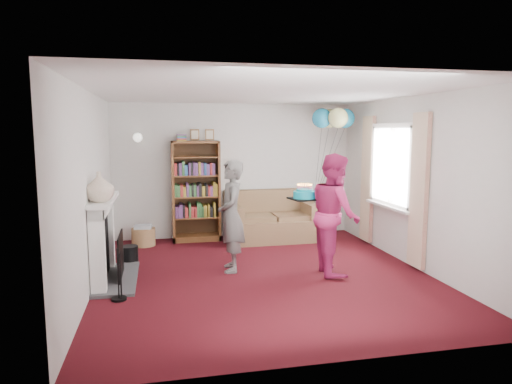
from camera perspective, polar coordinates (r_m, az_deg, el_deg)
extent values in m
plane|color=#34070D|center=(6.46, 1.01, -10.31)|extent=(5.00, 5.00, 0.00)
cube|color=silver|center=(8.65, -2.72, 2.69)|extent=(4.50, 0.02, 2.50)
cube|color=silver|center=(6.10, -20.12, 0.19)|extent=(0.02, 5.00, 2.50)
cube|color=silver|center=(7.06, 19.23, 1.17)|extent=(0.02, 5.00, 2.50)
cube|color=white|center=(6.17, 1.06, 12.41)|extent=(4.50, 5.00, 0.01)
cube|color=#3F3F42|center=(6.53, -17.08, -10.29)|extent=(0.55, 1.40, 0.04)
cube|color=white|center=(5.88, -19.20, -7.18)|extent=(0.18, 0.14, 1.06)
cube|color=white|center=(6.94, -18.09, -4.90)|extent=(0.18, 0.14, 1.06)
cube|color=white|center=(6.32, -18.78, -1.80)|extent=(0.18, 1.24, 0.16)
cube|color=white|center=(6.30, -18.54, -0.90)|extent=(0.28, 1.35, 0.05)
cube|color=black|center=(6.42, -18.76, -6.39)|extent=(0.10, 0.80, 0.86)
cube|color=black|center=(6.43, -16.56, -7.65)|extent=(0.02, 0.70, 0.60)
cylinder|color=black|center=(5.69, -16.86, -9.78)|extent=(0.18, 0.18, 0.64)
cylinder|color=black|center=(7.25, -15.53, -7.53)|extent=(0.26, 0.26, 0.26)
cube|color=white|center=(7.51, 16.79, 7.94)|extent=(0.08, 1.30, 0.08)
cube|color=white|center=(7.60, 16.43, -1.51)|extent=(0.08, 1.30, 0.08)
cube|color=white|center=(7.55, 16.81, 3.19)|extent=(0.01, 1.15, 1.20)
cube|color=white|center=(7.59, 16.22, -1.75)|extent=(0.14, 1.32, 0.04)
cube|color=beige|center=(6.85, 19.71, 0.13)|extent=(0.07, 0.38, 2.20)
cube|color=beige|center=(8.28, 13.76, 1.57)|extent=(0.07, 0.38, 2.20)
cylinder|color=gold|center=(8.45, -14.55, 6.76)|extent=(0.04, 0.12, 0.04)
sphere|color=white|center=(8.36, -14.57, 6.62)|extent=(0.16, 0.16, 0.16)
cube|color=#472B14|center=(8.55, -7.62, 0.27)|extent=(0.86, 0.04, 1.82)
cube|color=brown|center=(8.34, -10.33, 0.03)|extent=(0.04, 0.42, 1.82)
cube|color=brown|center=(8.40, -4.73, 0.18)|extent=(0.04, 0.42, 1.82)
cube|color=brown|center=(8.29, -7.63, 6.20)|extent=(0.86, 0.42, 0.04)
cube|color=brown|center=(8.51, -7.42, -5.63)|extent=(0.86, 0.42, 0.10)
cube|color=brown|center=(8.43, -7.46, -3.11)|extent=(0.78, 0.38, 0.03)
cube|color=brown|center=(8.37, -7.51, -0.54)|extent=(0.78, 0.38, 0.02)
cube|color=brown|center=(8.33, -7.55, 2.07)|extent=(0.78, 0.38, 0.02)
cube|color=brown|center=(8.30, -7.59, 4.36)|extent=(0.78, 0.38, 0.02)
cube|color=maroon|center=(8.25, -9.29, 6.72)|extent=(0.16, 0.22, 0.12)
cube|color=brown|center=(8.34, -7.67, 7.11)|extent=(0.16, 0.02, 0.20)
cube|color=brown|center=(8.36, -5.83, 7.13)|extent=(0.16, 0.02, 0.20)
cube|color=brown|center=(8.43, 2.06, -4.66)|extent=(1.69, 0.89, 0.40)
cube|color=brown|center=(8.68, 1.54, -1.96)|extent=(1.69, 0.24, 0.70)
cube|color=brown|center=(8.25, -2.84, -3.53)|extent=(0.24, 0.84, 0.55)
cube|color=brown|center=(8.60, 6.77, -3.12)|extent=(0.24, 0.84, 0.55)
cube|color=brown|center=(8.23, -0.36, -3.33)|extent=(0.72, 0.59, 0.12)
cube|color=brown|center=(8.41, 4.70, -3.12)|extent=(0.72, 0.59, 0.12)
cylinder|color=olive|center=(8.26, -13.89, -5.47)|extent=(0.41, 0.41, 0.31)
cube|color=beige|center=(8.22, -13.93, -4.22)|extent=(0.29, 0.23, 0.06)
imported|color=black|center=(6.49, -3.12, -3.01)|extent=(0.42, 0.60, 1.59)
imported|color=#AA2258|center=(6.47, 9.83, -2.69)|extent=(0.72, 0.88, 1.69)
cube|color=black|center=(6.60, 6.07, -0.85)|extent=(0.39, 0.39, 0.02)
cylinder|color=#0E90A2|center=(6.59, 6.08, -0.34)|extent=(0.32, 0.32, 0.10)
cylinder|color=#0E90A2|center=(6.58, 6.09, 0.18)|extent=(0.24, 0.24, 0.04)
cylinder|color=#CF5C99|center=(6.61, 6.89, 0.50)|extent=(0.01, 0.01, 0.09)
sphere|color=orange|center=(6.60, 6.90, 0.94)|extent=(0.02, 0.02, 0.02)
cylinder|color=#CF5C99|center=(6.63, 6.75, 0.54)|extent=(0.01, 0.01, 0.09)
sphere|color=orange|center=(6.63, 6.76, 0.97)|extent=(0.02, 0.02, 0.02)
cylinder|color=#CF5C99|center=(6.66, 6.53, 0.56)|extent=(0.01, 0.01, 0.09)
sphere|color=orange|center=(6.65, 6.54, 0.99)|extent=(0.02, 0.02, 0.02)
cylinder|color=#CF5C99|center=(6.67, 6.27, 0.58)|extent=(0.01, 0.01, 0.09)
sphere|color=orange|center=(6.66, 6.27, 1.01)|extent=(0.02, 0.02, 0.02)
cylinder|color=#CF5C99|center=(6.67, 5.98, 0.59)|extent=(0.01, 0.01, 0.09)
sphere|color=orange|center=(6.66, 5.98, 1.01)|extent=(0.02, 0.02, 0.02)
cylinder|color=#CF5C99|center=(6.66, 5.70, 0.58)|extent=(0.01, 0.01, 0.09)
sphere|color=orange|center=(6.65, 5.71, 1.01)|extent=(0.02, 0.02, 0.02)
cylinder|color=#CF5C99|center=(6.64, 5.47, 0.56)|extent=(0.01, 0.01, 0.09)
sphere|color=orange|center=(6.63, 5.47, 0.99)|extent=(0.02, 0.02, 0.02)
cylinder|color=#CF5C99|center=(6.61, 5.31, 0.53)|extent=(0.01, 0.01, 0.09)
sphere|color=orange|center=(6.61, 5.32, 0.96)|extent=(0.02, 0.02, 0.02)
cylinder|color=#CF5C99|center=(6.58, 5.25, 0.50)|extent=(0.01, 0.01, 0.09)
sphere|color=orange|center=(6.57, 5.25, 0.93)|extent=(0.02, 0.02, 0.02)
cylinder|color=#CF5C99|center=(6.55, 5.28, 0.46)|extent=(0.01, 0.01, 0.09)
sphere|color=orange|center=(6.54, 5.29, 0.90)|extent=(0.02, 0.02, 0.02)
cylinder|color=#CF5C99|center=(6.52, 5.42, 0.43)|extent=(0.01, 0.01, 0.09)
sphere|color=orange|center=(6.51, 5.43, 0.87)|extent=(0.02, 0.02, 0.02)
cylinder|color=#CF5C99|center=(6.49, 5.64, 0.40)|extent=(0.01, 0.01, 0.09)
sphere|color=orange|center=(6.49, 5.64, 0.84)|extent=(0.02, 0.02, 0.02)
cylinder|color=#CF5C99|center=(6.48, 5.91, 0.38)|extent=(0.01, 0.01, 0.09)
sphere|color=orange|center=(6.47, 5.92, 0.82)|extent=(0.02, 0.02, 0.02)
cylinder|color=#CF5C99|center=(6.48, 6.21, 0.38)|extent=(0.01, 0.01, 0.09)
sphere|color=orange|center=(6.47, 6.22, 0.82)|extent=(0.02, 0.02, 0.02)
cylinder|color=#CF5C99|center=(6.49, 6.50, 0.39)|extent=(0.01, 0.01, 0.09)
sphere|color=orange|center=(6.48, 6.50, 0.82)|extent=(0.02, 0.02, 0.02)
cylinder|color=#CF5C99|center=(6.51, 6.73, 0.41)|extent=(0.01, 0.01, 0.09)
sphere|color=orange|center=(6.50, 6.73, 0.84)|extent=(0.02, 0.02, 0.02)
cylinder|color=#CF5C99|center=(6.54, 6.88, 0.43)|extent=(0.01, 0.01, 0.09)
sphere|color=orange|center=(6.53, 6.89, 0.87)|extent=(0.02, 0.02, 0.02)
cylinder|color=#CF5C99|center=(6.57, 6.94, 0.47)|extent=(0.01, 0.01, 0.09)
sphere|color=orange|center=(6.57, 6.95, 0.90)|extent=(0.02, 0.02, 0.02)
sphere|color=#3F3F3F|center=(8.36, 7.23, -1.51)|extent=(0.02, 0.02, 0.02)
sphere|color=teal|center=(8.49, 11.05, 9.03)|extent=(0.35, 0.35, 0.35)
sphere|color=#E3E88D|center=(8.61, 9.11, 9.05)|extent=(0.35, 0.35, 0.35)
sphere|color=teal|center=(8.32, 8.23, 9.12)|extent=(0.35, 0.35, 0.35)
sphere|color=#E3E88D|center=(8.20, 10.22, 9.10)|extent=(0.35, 0.35, 0.35)
imported|color=beige|center=(5.93, -19.01, 0.63)|extent=(0.41, 0.41, 0.37)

